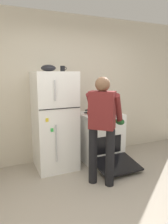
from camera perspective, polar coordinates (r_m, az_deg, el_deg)
The scene contains 9 objects.
ground at distance 2.78m, azimuth 10.50°, elevation -25.87°, with size 8.00×8.00×0.00m, color #9E9384.
kitchen_wall_back at distance 4.00m, azimuth -4.88°, elevation 6.38°, with size 6.00×0.10×2.70m, color beige.
refrigerator at distance 3.61m, azimuth -8.10°, elevation -2.41°, with size 0.68×0.72×1.67m.
stove_range at distance 4.03m, azimuth 4.48°, elevation -6.80°, with size 0.76×1.21×0.90m.
person_cook at distance 3.01m, azimuth 5.11°, elevation -2.75°, with size 0.64×0.67×1.60m.
red_pot at distance 3.80m, azimuth 2.70°, elevation 0.14°, with size 0.34×0.24×0.10m.
coffee_mug at distance 3.62m, azimuth -5.87°, elevation 11.79°, with size 0.11×0.08×0.10m.
pepper_mill at distance 4.23m, azimuth 6.75°, elevation 1.75°, with size 0.05×0.05×0.19m, color brown.
mixing_bowl at distance 3.50m, azimuth -9.78°, elevation 11.83°, with size 0.24×0.24×0.11m, color black.
Camera 1 is at (-1.31, -1.82, 1.65)m, focal length 33.24 mm.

